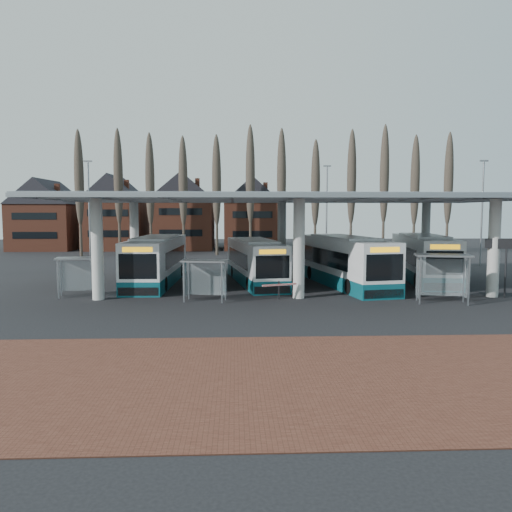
{
  "coord_description": "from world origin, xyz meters",
  "views": [
    {
      "loc": [
        -3.85,
        -27.28,
        5.19
      ],
      "look_at": [
        -2.4,
        7.0,
        2.18
      ],
      "focal_mm": 35.0,
      "sensor_mm": 36.0,
      "label": 1
    }
  ],
  "objects_px": {
    "bus_1": "(255,262)",
    "shelter_1": "(205,271)",
    "shelter_0": "(79,268)",
    "bus_0": "(157,261)",
    "bus_2": "(343,262)",
    "bus_3": "(423,258)",
    "shelter_2": "(442,267)"
  },
  "relations": [
    {
      "from": "bus_1",
      "to": "bus_3",
      "type": "relative_size",
      "value": 0.92
    },
    {
      "from": "bus_0",
      "to": "bus_2",
      "type": "distance_m",
      "value": 13.54
    },
    {
      "from": "bus_0",
      "to": "bus_2",
      "type": "xyz_separation_m",
      "value": [
        13.46,
        -1.5,
        0.03
      ]
    },
    {
      "from": "shelter_2",
      "to": "shelter_1",
      "type": "bearing_deg",
      "value": -172.12
    },
    {
      "from": "bus_2",
      "to": "bus_3",
      "type": "xyz_separation_m",
      "value": [
        6.74,
        2.59,
        -0.02
      ]
    },
    {
      "from": "bus_0",
      "to": "shelter_0",
      "type": "xyz_separation_m",
      "value": [
        -3.95,
        -5.57,
        0.14
      ]
    },
    {
      "from": "bus_0",
      "to": "bus_1",
      "type": "height_order",
      "value": "bus_0"
    },
    {
      "from": "bus_0",
      "to": "shelter_1",
      "type": "distance_m",
      "value": 8.55
    },
    {
      "from": "shelter_0",
      "to": "shelter_1",
      "type": "height_order",
      "value": "shelter_0"
    },
    {
      "from": "bus_1",
      "to": "shelter_0",
      "type": "bearing_deg",
      "value": -162.1
    },
    {
      "from": "bus_2",
      "to": "shelter_0",
      "type": "xyz_separation_m",
      "value": [
        -17.4,
        -4.07,
        0.11
      ]
    },
    {
      "from": "bus_3",
      "to": "shelter_2",
      "type": "bearing_deg",
      "value": -96.33
    },
    {
      "from": "bus_2",
      "to": "shelter_2",
      "type": "bearing_deg",
      "value": -70.07
    },
    {
      "from": "shelter_0",
      "to": "shelter_1",
      "type": "bearing_deg",
      "value": -24.04
    },
    {
      "from": "bus_3",
      "to": "shelter_2",
      "type": "relative_size",
      "value": 3.89
    },
    {
      "from": "bus_2",
      "to": "shelter_2",
      "type": "distance_m",
      "value": 8.34
    },
    {
      "from": "bus_3",
      "to": "shelter_1",
      "type": "bearing_deg",
      "value": -143.34
    },
    {
      "from": "bus_3",
      "to": "shelter_0",
      "type": "bearing_deg",
      "value": -155.99
    },
    {
      "from": "bus_0",
      "to": "shelter_0",
      "type": "relative_size",
      "value": 4.45
    },
    {
      "from": "shelter_2",
      "to": "bus_2",
      "type": "bearing_deg",
      "value": 132.48
    },
    {
      "from": "bus_1",
      "to": "bus_2",
      "type": "relative_size",
      "value": 0.91
    },
    {
      "from": "bus_3",
      "to": "shelter_0",
      "type": "relative_size",
      "value": 4.56
    },
    {
      "from": "shelter_0",
      "to": "shelter_2",
      "type": "height_order",
      "value": "shelter_2"
    },
    {
      "from": "bus_1",
      "to": "shelter_1",
      "type": "relative_size",
      "value": 4.22
    },
    {
      "from": "shelter_1",
      "to": "shelter_2",
      "type": "distance_m",
      "value": 13.66
    },
    {
      "from": "bus_0",
      "to": "shelter_2",
      "type": "relative_size",
      "value": 3.8
    },
    {
      "from": "bus_2",
      "to": "bus_3",
      "type": "bearing_deg",
      "value": 11.33
    },
    {
      "from": "bus_3",
      "to": "bus_1",
      "type": "bearing_deg",
      "value": -166.56
    },
    {
      "from": "shelter_0",
      "to": "shelter_1",
      "type": "distance_m",
      "value": 8.17
    },
    {
      "from": "shelter_0",
      "to": "shelter_2",
      "type": "distance_m",
      "value": 21.76
    },
    {
      "from": "shelter_1",
      "to": "shelter_0",
      "type": "bearing_deg",
      "value": 176.36
    },
    {
      "from": "bus_1",
      "to": "shelter_2",
      "type": "xyz_separation_m",
      "value": [
        10.4,
        -8.73,
        0.53
      ]
    }
  ]
}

